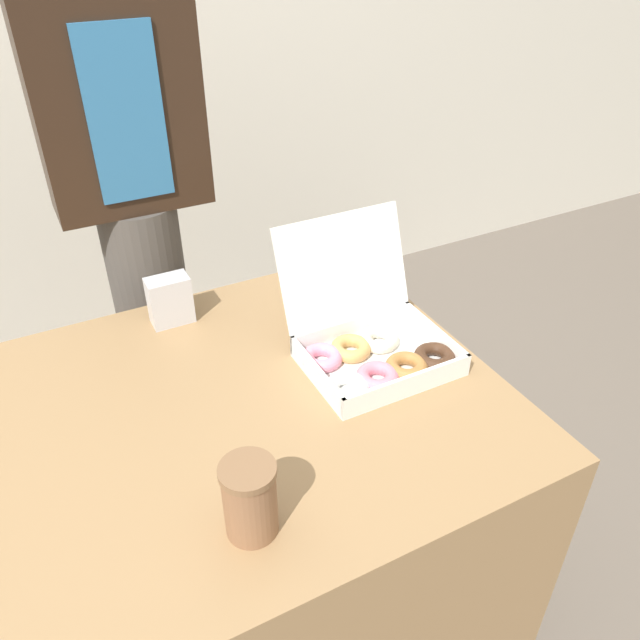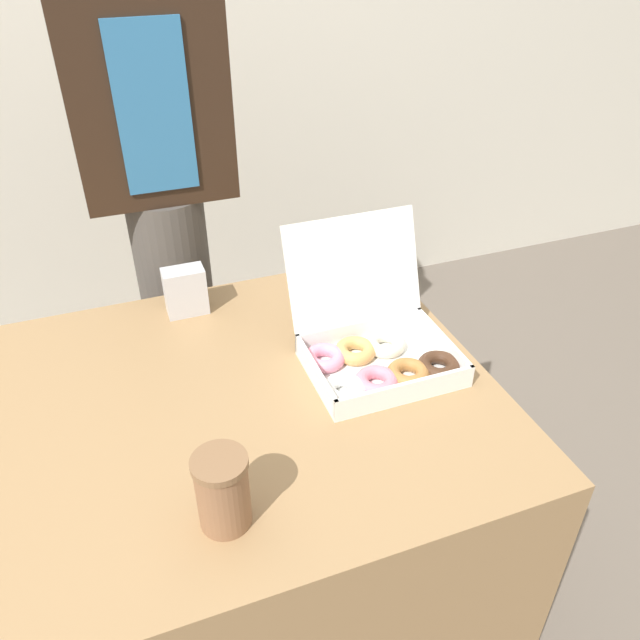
% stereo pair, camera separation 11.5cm
% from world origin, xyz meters
% --- Properties ---
extents(ground_plane, '(14.00, 14.00, 0.00)m').
position_xyz_m(ground_plane, '(0.00, 0.00, 0.00)').
color(ground_plane, '#665B51').
extents(table, '(0.99, 0.83, 0.72)m').
position_xyz_m(table, '(0.00, 0.00, 0.36)').
color(table, '#99754C').
rests_on(table, ground_plane).
extents(donut_box, '(0.30, 0.30, 0.26)m').
position_xyz_m(donut_box, '(0.29, -0.00, 0.75)').
color(donut_box, white).
rests_on(donut_box, table).
extents(coffee_cup, '(0.08, 0.08, 0.13)m').
position_xyz_m(coffee_cup, '(-0.08, -0.27, 0.78)').
color(coffee_cup, '#8C6042').
rests_on(coffee_cup, table).
extents(napkin_holder, '(0.09, 0.05, 0.11)m').
position_xyz_m(napkin_holder, '(-0.03, 0.33, 0.77)').
color(napkin_holder, silver).
rests_on(napkin_holder, table).
extents(person_customer, '(0.35, 0.22, 1.70)m').
position_xyz_m(person_customer, '(-0.02, 0.59, 0.97)').
color(person_customer, '#4C4742').
rests_on(person_customer, ground_plane).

